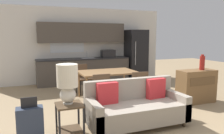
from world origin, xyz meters
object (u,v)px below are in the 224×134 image
at_px(dining_chair_far_left, 83,77).
at_px(credenza, 196,86).
at_px(dining_chair_near_left, 100,89).
at_px(table_lamp, 67,81).
at_px(refrigerator, 136,55).
at_px(couch, 135,107).
at_px(suitcase, 30,126).
at_px(side_table, 70,115).
at_px(dining_table, 107,74).
at_px(dining_chair_near_right, 138,86).
at_px(vase, 202,63).

bearing_deg(dining_chair_far_left, credenza, -46.15).
bearing_deg(dining_chair_near_left, credenza, 173.32).
relative_size(table_lamp, credenza, 0.68).
height_order(refrigerator, couch, refrigerator).
height_order(credenza, suitcase, credenza).
xyz_separation_m(dining_chair_near_left, suitcase, (-1.52, -1.18, -0.18)).
height_order(table_lamp, dining_chair_near_left, table_lamp).
bearing_deg(refrigerator, side_table, -129.55).
distance_m(side_table, table_lamp, 0.57).
xyz_separation_m(refrigerator, dining_chair_far_left, (-2.45, -1.30, -0.47)).
height_order(refrigerator, dining_table, refrigerator).
distance_m(dining_chair_near_left, dining_chair_near_right, 0.96).
bearing_deg(side_table, refrigerator, 50.45).
distance_m(refrigerator, credenza, 3.31).
distance_m(table_lamp, dining_chair_far_left, 2.90).
distance_m(credenza, suitcase, 4.08).
bearing_deg(refrigerator, dining_chair_near_left, -129.90).
bearing_deg(refrigerator, couch, -117.68).
bearing_deg(vase, suitcase, -168.85).
relative_size(dining_table, side_table, 2.61).
bearing_deg(credenza, vase, -9.80).
bearing_deg(suitcase, couch, 3.41).
height_order(dining_table, vase, vase).
bearing_deg(credenza, table_lamp, -167.41).
bearing_deg(couch, side_table, -176.92).
distance_m(dining_chair_far_left, dining_chair_near_left, 1.61).
distance_m(side_table, dining_chair_near_left, 1.46).
distance_m(side_table, suitcase, 0.62).
bearing_deg(side_table, table_lamp, 111.20).
relative_size(credenza, dining_chair_far_left, 1.14).
height_order(refrigerator, dining_chair_near_left, refrigerator).
distance_m(dining_table, dining_chair_near_right, 1.01).
bearing_deg(dining_chair_near_left, dining_chair_near_right, 178.03).
relative_size(refrigerator, credenza, 1.97).
height_order(dining_chair_far_left, dining_chair_near_left, same).
relative_size(dining_table, dining_chair_near_right, 1.76).
bearing_deg(vase, table_lamp, -168.21).
relative_size(couch, suitcase, 2.41).
relative_size(side_table, dining_chair_far_left, 0.68).
bearing_deg(table_lamp, dining_chair_near_left, 50.10).
height_order(credenza, dining_chair_near_right, dining_chair_near_right).
bearing_deg(suitcase, credenza, 11.81).
bearing_deg(suitcase, dining_table, 44.85).
bearing_deg(dining_chair_far_left, dining_chair_near_left, -97.54).
xyz_separation_m(refrigerator, credenza, (0.03, -3.26, -0.54)).
bearing_deg(vase, side_table, -167.64).
bearing_deg(dining_chair_near_right, suitcase, 33.01).
height_order(couch, side_table, couch).
distance_m(dining_table, couch, 1.92).
bearing_deg(dining_chair_near_right, refrigerator, -108.01).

